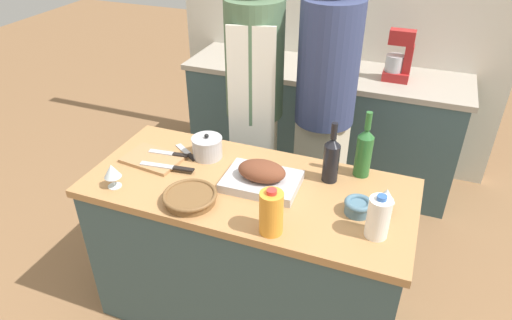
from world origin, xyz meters
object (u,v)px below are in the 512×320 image
Objects in this scene: person_cook_guest at (325,100)px; condiment_bottle_tall at (258,58)px; juice_jug at (271,212)px; wine_glass_right at (386,196)px; condiment_bottle_short at (347,62)px; roasting_pan at (262,177)px; wine_bottle_green at (331,158)px; milk_jug at (378,217)px; stock_pot at (207,147)px; stand_mixer at (399,60)px; wine_bottle_dark at (364,151)px; cutting_board at (153,159)px; mixing_bowl at (358,206)px; wine_glass_left at (112,171)px; knife_bread at (170,153)px; knife_chef at (169,167)px; wicker_basket at (190,197)px; person_cook_aproned at (255,95)px.

condiment_bottle_tall is at bearing 152.83° from person_cook_guest.
wine_glass_right is (0.43, 0.31, -0.02)m from juice_jug.
condiment_bottle_tall is 0.66m from condiment_bottle_short.
juice_jug is 0.12× the size of person_cook_guest.
roasting_pan is 0.35m from wine_bottle_green.
wine_bottle_green is (-0.27, 0.33, 0.03)m from milk_jug.
stand_mixer is at bearing 59.18° from stock_pot.
stock_pot is 0.47× the size of wine_bottle_dark.
mixing_bowl is (1.09, -0.05, 0.03)m from cutting_board.
knife_bread is at bearing 71.40° from wine_glass_left.
condiment_bottle_short is (0.59, 1.52, 0.11)m from knife_chef.
wine_glass_left is (-0.40, -0.02, 0.06)m from wicker_basket.
wine_glass_right is 1.51m from stand_mixer.
wine_bottle_dark reaches higher than roasting_pan.
wine_bottle_dark reaches higher than milk_jug.
mixing_bowl is 0.29m from wine_bottle_green.
stock_pot is at bearing -111.45° from person_cook_guest.
milk_jug is 0.43m from wine_bottle_green.
cutting_board is 0.14m from knife_chef.
juice_jug is at bearing -21.84° from cutting_board.
stock_pot is at bearing -109.41° from condiment_bottle_short.
condiment_bottle_short reaches higher than roasting_pan.
stand_mixer is at bearing 29.31° from person_cook_aproned.
stock_pot is 1.29× the size of mixing_bowl.
mixing_bowl is 0.43× the size of knife_chef.
knife_bread is at bearing 172.76° from roasting_pan.
wine_bottle_green is at bearing 151.61° from wine_glass_right.
roasting_pan is at bearing 117.09° from juice_jug.
juice_jug reaches higher than wine_glass_left.
milk_jug is 1.15× the size of condiment_bottle_tall.
wine_glass_left is at bearing -126.16° from stock_pot.
stand_mixer reaches higher than stock_pot.
wine_bottle_dark is (0.28, 0.57, 0.04)m from juice_jug.
wine_glass_right reaches higher than knife_bread.
milk_jug is at bearing 4.62° from wine_glass_left.
stand_mixer reaches higher than cutting_board.
milk_jug is (0.42, 0.13, -0.01)m from juice_jug.
roasting_pan is 1.06× the size of wine_bottle_dark.
knife_chef is (0.13, -0.05, 0.01)m from cutting_board.
wine_bottle_dark is 1.22m from wine_glass_left.
wine_glass_left is (-0.30, -0.41, 0.03)m from stock_pot.
wine_bottle_dark is 0.98m from knife_chef.
wine_bottle_dark is at bearing 13.96° from cutting_board.
condiment_bottle_short reaches higher than wine_glass_right.
milk_jug is at bearing -60.32° from person_cook_aproned.
knife_bread is 1.31m from condiment_bottle_tall.
person_cook_guest is (-0.47, 0.78, 0.04)m from wine_glass_right.
knife_bread is 1.76m from stand_mixer.
person_cook_guest is at bearing 54.03° from stock_pot.
wicker_basket is 0.42m from knife_bread.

